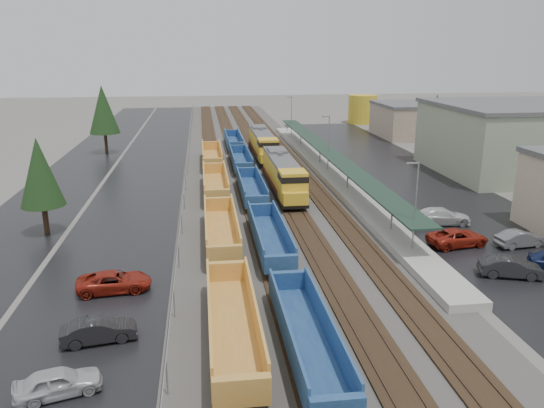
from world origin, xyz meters
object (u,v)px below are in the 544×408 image
Objects in this scene: parked_car_west_c at (114,282)px; parked_car_east_a at (511,268)px; well_string_blue at (259,209)px; parked_car_west_b at (99,331)px; parked_car_west_a at (58,383)px; parked_car_east_c at (442,216)px; parked_car_east_e at (520,239)px; parked_car_east_b at (458,238)px; well_string_yellow at (221,230)px; storage_tank at (362,109)px; locomotive_lead at (283,174)px; locomotive_trail at (263,144)px.

parked_car_west_c is 1.12× the size of parked_car_east_a.
parked_car_west_b is at bearing -118.59° from well_string_blue.
parked_car_east_c is (30.43, 22.86, 0.10)m from parked_car_west_a.
parked_car_west_a is 0.75× the size of parked_car_east_c.
parked_car_east_e is (4.38, 5.80, -0.03)m from parked_car_east_a.
parked_car_east_b is 0.96× the size of parked_car_east_c.
parked_car_east_b is at bearing -75.86° from parked_car_west_a.
parked_car_west_a is 0.95× the size of parked_car_east_e.
parked_car_west_a is at bearing 157.39° from parked_car_west_b.
parked_car_east_a is at bearing -25.33° from well_string_yellow.
storage_tank is 1.25× the size of parked_car_west_c.
locomotive_lead is 35.31m from parked_car_west_b.
parked_car_west_b is 29.53m from parked_car_east_a.
locomotive_lead reaches higher than well_string_yellow.
well_string_blue is at bearing 82.66° from parked_car_east_c.
parked_car_east_b is at bearing 24.68° from parked_car_east_a.
parked_car_east_e is at bearing -49.06° from locomotive_lead.
storage_tank is at bearing -14.40° from parked_car_east_e.
parked_car_west_c is 29.20m from parked_car_east_a.
locomotive_lead is 4.51× the size of parked_car_west_a.
storage_tank is (27.43, 37.71, 0.93)m from locomotive_trail.
well_string_blue is 22.12× the size of parked_car_west_b.
locomotive_lead is at bearing -90.00° from locomotive_trail.
locomotive_lead is 29.44m from parked_car_west_c.
storage_tank is (35.43, 74.79, 2.01)m from well_string_yellow.
well_string_yellow is 23.54m from parked_car_east_a.
well_string_yellow is 14.59× the size of parked_car_east_c.
well_string_yellow is 12.62× the size of storage_tank.
locomotive_trail is 49.00m from parked_car_east_a.
parked_car_west_b is 35.24m from parked_car_east_e.
well_string_blue is at bearing -97.35° from locomotive_trail.
parked_car_west_c is at bearing -132.35° from well_string_yellow.
parked_car_west_b is at bearing -116.59° from well_string_yellow.
parked_car_west_b is at bearing 101.20° from parked_car_east_e.
parked_car_west_a is at bearing 131.18° from parked_car_east_c.
storage_tank reaches higher than locomotive_lead.
locomotive_lead reaches higher than parked_car_west_a.
well_string_blue reaches higher than parked_car_west_c.
parked_car_east_b is (12.40, -40.39, -1.54)m from locomotive_trail.
well_string_yellow is 19.46× the size of parked_car_west_a.
storage_tank reaches higher than well_string_yellow.
parked_car_west_a is at bearing -114.95° from storage_tank.
parked_car_west_a is (-8.85, -20.40, -0.49)m from well_string_yellow.
locomotive_trail is 2.92× the size of storage_tank.
locomotive_trail is 42.28m from parked_car_east_b.
parked_car_east_c is (-13.85, -72.33, -2.41)m from storage_tank.
well_string_blue is 18.93m from parked_car_west_c.
parked_car_west_a is at bearing 111.55° from parked_car_east_b.
parked_car_east_e is (4.08, -6.73, -0.08)m from parked_car_east_c.
parked_car_east_c is at bearing -68.58° from locomotive_trail.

